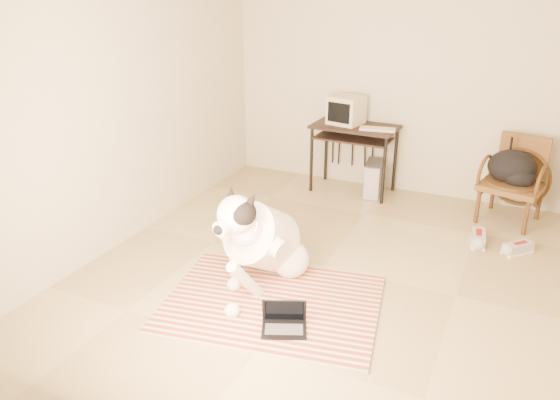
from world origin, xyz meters
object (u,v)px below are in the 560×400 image
Objects in this scene: crt_monitor at (346,110)px; rattan_chair at (514,180)px; pc_tower at (373,178)px; dog at (262,241)px; backpack at (513,169)px; laptop at (284,322)px; computer_desk at (354,135)px.

crt_monitor is 0.47× the size of rattan_chair.
pc_tower is at bearing 176.78° from rattan_chair.
dog is 2.77× the size of backpack.
computer_desk is (-0.43, 2.96, 0.63)m from laptop.
rattan_chair is (1.85, 2.29, 0.07)m from dog.
dog is 2.40m from computer_desk.
backpack is (1.52, -0.12, 0.38)m from pc_tower.
dog reaches higher than rattan_chair.
computer_desk reaches higher than backpack.
dog is 3.19× the size of crt_monitor.
laptop is at bearing -115.70° from rattan_chair.
rattan_chair is 0.14m from backpack.
computer_desk reaches higher than laptop.
rattan_chair is at bearing 51.08° from dog.
crt_monitor is at bearing 172.56° from pc_tower.
rattan_chair is at bearing 64.30° from laptop.
crt_monitor is 1.97m from backpack.
dog reaches higher than computer_desk.
crt_monitor reaches higher than rattan_chair.
laptop is 3.21m from rattan_chair.
pc_tower is (-0.16, 2.96, 0.13)m from laptop.
pc_tower is 0.93× the size of backpack.
crt_monitor is (-0.56, 3.01, 0.91)m from laptop.
dog is 0.81m from laptop.
pc_tower is (0.40, -0.05, -0.78)m from crt_monitor.
rattan_chair reaches higher than computer_desk.
laptop is 0.39× the size of computer_desk.
dog reaches higher than pc_tower.
computer_desk is 1.83m from rattan_chair.
laptop is at bearing -86.83° from pc_tower.
rattan_chair is 1.84× the size of backpack.
laptop is (0.47, -0.58, -0.31)m from dog.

